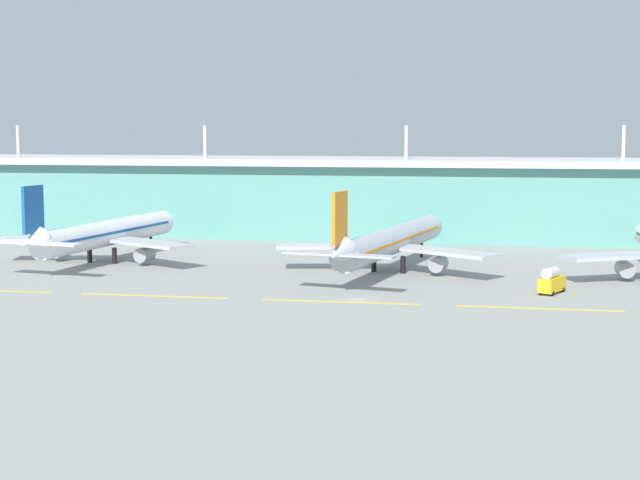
# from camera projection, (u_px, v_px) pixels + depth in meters

# --- Properties ---
(ground_plane) EXTENTS (600.00, 600.00, 0.00)m
(ground_plane) POSITION_uv_depth(u_px,v_px,m) (359.00, 300.00, 168.88)
(ground_plane) COLOR gray
(terminal_building) EXTENTS (288.00, 34.00, 30.87)m
(terminal_building) POSITION_uv_depth(u_px,v_px,m) (407.00, 197.00, 262.54)
(terminal_building) COLOR #5B9E93
(terminal_building) RESTS_ON ground
(airliner_near_middle) EXTENTS (48.25, 62.31, 18.90)m
(airliner_near_middle) POSITION_uv_depth(u_px,v_px,m) (105.00, 234.00, 215.24)
(airliner_near_middle) COLOR white
(airliner_near_middle) RESTS_ON ground
(airliner_center) EXTENTS (47.80, 70.21, 18.90)m
(airliner_center) POSITION_uv_depth(u_px,v_px,m) (391.00, 241.00, 201.31)
(airliner_center) COLOR #ADB2BC
(airliner_center) RESTS_ON ground
(taxiway_stripe_mid_west) EXTENTS (28.00, 0.70, 0.04)m
(taxiway_stripe_mid_west) POSITION_uv_depth(u_px,v_px,m) (155.00, 296.00, 172.71)
(taxiway_stripe_mid_west) COLOR yellow
(taxiway_stripe_mid_west) RESTS_ON ground
(taxiway_stripe_centre) EXTENTS (28.00, 0.70, 0.04)m
(taxiway_stripe_centre) POSITION_uv_depth(u_px,v_px,m) (340.00, 302.00, 166.76)
(taxiway_stripe_centre) COLOR yellow
(taxiway_stripe_centre) RESTS_ON ground
(taxiway_stripe_mid_east) EXTENTS (28.00, 0.70, 0.04)m
(taxiway_stripe_mid_east) POSITION_uv_depth(u_px,v_px,m) (539.00, 308.00, 160.81)
(taxiway_stripe_mid_east) COLOR yellow
(taxiway_stripe_mid_east) RESTS_ON ground
(fuel_truck) EXTENTS (5.43, 7.62, 4.95)m
(fuel_truck) POSITION_uv_depth(u_px,v_px,m) (552.00, 281.00, 175.01)
(fuel_truck) COLOR gold
(fuel_truck) RESTS_ON ground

